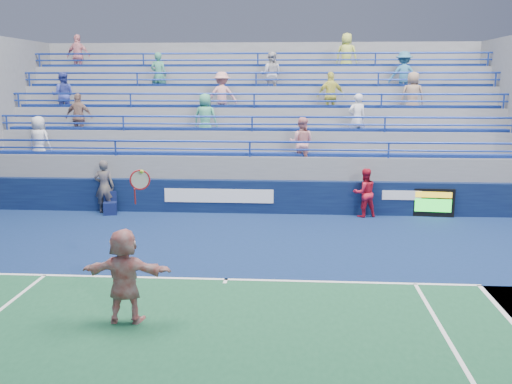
# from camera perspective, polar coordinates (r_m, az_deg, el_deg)

# --- Properties ---
(ground) EXTENTS (120.00, 120.00, 0.00)m
(ground) POSITION_cam_1_polar(r_m,az_deg,el_deg) (12.71, -3.02, -8.81)
(ground) COLOR #333538
(sponsor_wall) EXTENTS (18.00, 0.32, 1.10)m
(sponsor_wall) POSITION_cam_1_polar(r_m,az_deg,el_deg) (18.80, -0.65, -0.48)
(sponsor_wall) COLOR #091135
(sponsor_wall) RESTS_ON ground
(bleacher_stand) EXTENTS (18.00, 5.60, 6.13)m
(bleacher_stand) POSITION_cam_1_polar(r_m,az_deg,el_deg) (22.35, 0.09, 3.97)
(bleacher_stand) COLOR slate
(bleacher_stand) RESTS_ON ground
(serve_speed_board) EXTENTS (1.34, 0.26, 0.93)m
(serve_speed_board) POSITION_cam_1_polar(r_m,az_deg,el_deg) (19.15, 17.27, -1.03)
(serve_speed_board) COLOR black
(serve_speed_board) RESTS_ON ground
(judge_chair) EXTENTS (0.51, 0.52, 0.75)m
(judge_chair) POSITION_cam_1_polar(r_m,az_deg,el_deg) (19.24, -14.36, -1.50)
(judge_chair) COLOR #0D1540
(judge_chair) RESTS_ON ground
(tennis_player) EXTENTS (1.63, 0.53, 2.82)m
(tennis_player) POSITION_cam_1_polar(r_m,az_deg,el_deg) (10.59, -13.00, -8.15)
(tennis_player) COLOR silver
(tennis_player) RESTS_ON ground
(line_judge) EXTENTS (0.68, 0.47, 1.78)m
(line_judge) POSITION_cam_1_polar(r_m,az_deg,el_deg) (19.38, -14.92, 0.51)
(line_judge) COLOR #141737
(line_judge) RESTS_ON ground
(ball_girl) EXTENTS (0.90, 0.79, 1.58)m
(ball_girl) POSITION_cam_1_polar(r_m,az_deg,el_deg) (18.54, 10.80, -0.09)
(ball_girl) COLOR red
(ball_girl) RESTS_ON ground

